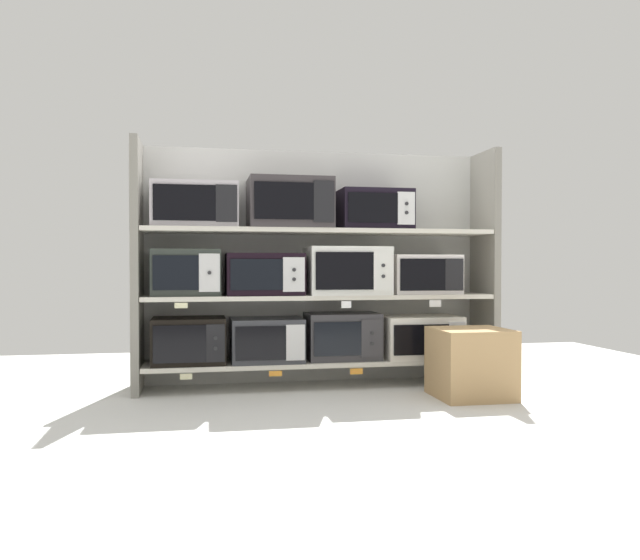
{
  "coord_description": "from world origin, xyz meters",
  "views": [
    {
      "loc": [
        -0.82,
        -4.31,
        0.82
      ],
      "look_at": [
        0.0,
        0.0,
        0.73
      ],
      "focal_mm": 35.94,
      "sensor_mm": 36.0,
      "label": 1
    }
  ],
  "objects_px": {
    "microwave_1": "(267,340)",
    "microwave_2": "(342,336)",
    "microwave_9": "(289,204)",
    "microwave_10": "(374,210)",
    "shipping_carton": "(471,363)",
    "microwave_4": "(186,272)",
    "microwave_6": "(346,271)",
    "microwave_8": "(195,205)",
    "microwave_3": "(419,336)",
    "microwave_7": "(423,274)",
    "microwave_5": "(264,274)",
    "microwave_0": "(189,340)"
  },
  "relations": [
    {
      "from": "microwave_7",
      "to": "microwave_8",
      "type": "xyz_separation_m",
      "value": [
        -1.58,
        0.0,
        0.46
      ]
    },
    {
      "from": "microwave_2",
      "to": "microwave_4",
      "type": "relative_size",
      "value": 1.12
    },
    {
      "from": "microwave_4",
      "to": "microwave_6",
      "type": "xyz_separation_m",
      "value": [
        1.08,
        -0.0,
        0.01
      ]
    },
    {
      "from": "microwave_6",
      "to": "microwave_9",
      "type": "xyz_separation_m",
      "value": [
        -0.4,
        0.0,
        0.45
      ]
    },
    {
      "from": "microwave_1",
      "to": "microwave_6",
      "type": "xyz_separation_m",
      "value": [
        0.55,
        -0.0,
        0.47
      ]
    },
    {
      "from": "microwave_1",
      "to": "microwave_2",
      "type": "distance_m",
      "value": 0.53
    },
    {
      "from": "microwave_4",
      "to": "shipping_carton",
      "type": "height_order",
      "value": "microwave_4"
    },
    {
      "from": "microwave_3",
      "to": "microwave_6",
      "type": "bearing_deg",
      "value": -179.97
    },
    {
      "from": "microwave_3",
      "to": "microwave_4",
      "type": "xyz_separation_m",
      "value": [
        -1.61,
        -0.0,
        0.46
      ]
    },
    {
      "from": "microwave_10",
      "to": "shipping_carton",
      "type": "xyz_separation_m",
      "value": [
        0.47,
        -0.55,
        -1.0
      ]
    },
    {
      "from": "microwave_3",
      "to": "shipping_carton",
      "type": "bearing_deg",
      "value": -75.6
    },
    {
      "from": "microwave_6",
      "to": "shipping_carton",
      "type": "relative_size",
      "value": 1.23
    },
    {
      "from": "microwave_1",
      "to": "microwave_2",
      "type": "bearing_deg",
      "value": 0.02
    },
    {
      "from": "shipping_carton",
      "to": "microwave_9",
      "type": "bearing_deg",
      "value": 152.63
    },
    {
      "from": "microwave_6",
      "to": "microwave_7",
      "type": "bearing_deg",
      "value": -0.01
    },
    {
      "from": "microwave_1",
      "to": "microwave_7",
      "type": "relative_size",
      "value": 1.0
    },
    {
      "from": "microwave_6",
      "to": "microwave_9",
      "type": "bearing_deg",
      "value": 179.97
    },
    {
      "from": "microwave_3",
      "to": "microwave_10",
      "type": "distance_m",
      "value": 0.95
    },
    {
      "from": "microwave_0",
      "to": "microwave_8",
      "type": "bearing_deg",
      "value": 0.21
    },
    {
      "from": "microwave_8",
      "to": "microwave_10",
      "type": "bearing_deg",
      "value": 0.01
    },
    {
      "from": "microwave_7",
      "to": "microwave_8",
      "type": "distance_m",
      "value": 1.65
    },
    {
      "from": "microwave_6",
      "to": "microwave_9",
      "type": "distance_m",
      "value": 0.6
    },
    {
      "from": "microwave_1",
      "to": "microwave_9",
      "type": "distance_m",
      "value": 0.93
    },
    {
      "from": "microwave_3",
      "to": "microwave_8",
      "type": "xyz_separation_m",
      "value": [
        -1.56,
        -0.0,
        0.9
      ]
    },
    {
      "from": "microwave_4",
      "to": "microwave_5",
      "type": "height_order",
      "value": "microwave_4"
    },
    {
      "from": "microwave_10",
      "to": "microwave_7",
      "type": "bearing_deg",
      "value": -0.03
    },
    {
      "from": "microwave_3",
      "to": "microwave_9",
      "type": "relative_size",
      "value": 0.98
    },
    {
      "from": "microwave_3",
      "to": "microwave_6",
      "type": "height_order",
      "value": "microwave_6"
    },
    {
      "from": "microwave_4",
      "to": "microwave_10",
      "type": "distance_m",
      "value": 1.35
    },
    {
      "from": "microwave_2",
      "to": "shipping_carton",
      "type": "bearing_deg",
      "value": -38.34
    },
    {
      "from": "microwave_0",
      "to": "microwave_7",
      "type": "xyz_separation_m",
      "value": [
        1.62,
        0.0,
        0.43
      ]
    },
    {
      "from": "microwave_1",
      "to": "microwave_2",
      "type": "relative_size",
      "value": 0.96
    },
    {
      "from": "microwave_6",
      "to": "microwave_7",
      "type": "relative_size",
      "value": 1.15
    },
    {
      "from": "shipping_carton",
      "to": "microwave_10",
      "type": "bearing_deg",
      "value": 130.58
    },
    {
      "from": "microwave_8",
      "to": "microwave_9",
      "type": "relative_size",
      "value": 1.01
    },
    {
      "from": "microwave_8",
      "to": "microwave_10",
      "type": "relative_size",
      "value": 1.14
    },
    {
      "from": "microwave_1",
      "to": "microwave_9",
      "type": "height_order",
      "value": "microwave_9"
    },
    {
      "from": "microwave_2",
      "to": "microwave_10",
      "type": "bearing_deg",
      "value": -0.03
    },
    {
      "from": "microwave_5",
      "to": "microwave_6",
      "type": "relative_size",
      "value": 0.93
    },
    {
      "from": "microwave_5",
      "to": "microwave_8",
      "type": "xyz_separation_m",
      "value": [
        -0.46,
        -0.0,
        0.46
      ]
    },
    {
      "from": "microwave_5",
      "to": "microwave_7",
      "type": "bearing_deg",
      "value": -0.01
    },
    {
      "from": "microwave_2",
      "to": "microwave_4",
      "type": "height_order",
      "value": "microwave_4"
    },
    {
      "from": "microwave_8",
      "to": "microwave_9",
      "type": "height_order",
      "value": "microwave_9"
    },
    {
      "from": "microwave_3",
      "to": "microwave_5",
      "type": "xyz_separation_m",
      "value": [
        -1.1,
        -0.0,
        0.44
      ]
    },
    {
      "from": "microwave_1",
      "to": "microwave_5",
      "type": "relative_size",
      "value": 0.93
    },
    {
      "from": "microwave_6",
      "to": "microwave_7",
      "type": "height_order",
      "value": "microwave_6"
    },
    {
      "from": "shipping_carton",
      "to": "microwave_3",
      "type": "bearing_deg",
      "value": 104.4
    },
    {
      "from": "microwave_4",
      "to": "microwave_6",
      "type": "bearing_deg",
      "value": -0.01
    },
    {
      "from": "shipping_carton",
      "to": "microwave_4",
      "type": "bearing_deg",
      "value": 162.49
    },
    {
      "from": "microwave_2",
      "to": "microwave_7",
      "type": "bearing_deg",
      "value": -0.03
    }
  ]
}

